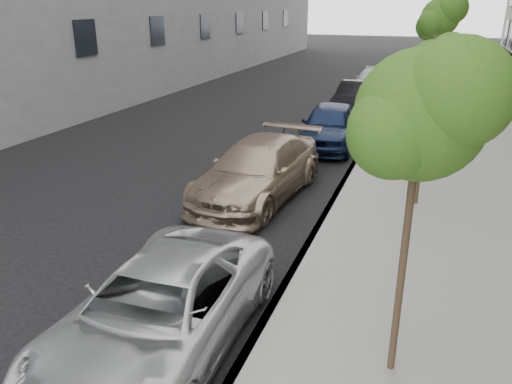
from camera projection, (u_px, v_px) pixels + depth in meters
The scene contains 10 objects.
sidewalk at pixel (453, 100), 26.46m from camera, with size 6.40×72.00×0.14m, color gray.
curb at pixel (393, 96), 27.44m from camera, with size 0.15×72.00×0.14m, color #9E9B93.
tree_near at pixel (423, 115), 5.69m from camera, with size 1.84×1.64×4.47m.
tree_mid at pixel (433, 67), 11.48m from camera, with size 1.61×1.41×4.17m.
tree_far at pixel (441, 18), 16.88m from camera, with size 1.65×1.45×5.11m.
minivan at pixel (159, 311), 7.30m from camera, with size 2.27×4.93×1.37m, color silver.
suv at pixel (258, 170), 13.20m from camera, with size 2.14×5.25×1.52m, color tan.
sedan_blue at pixel (329, 125), 17.93m from camera, with size 1.83×4.55×1.55m, color #111C39.
sedan_black at pixel (356, 98), 23.27m from camera, with size 1.55×4.46×1.47m, color black.
sedan_rear at pixel (372, 81), 29.07m from camera, with size 1.79×4.41×1.28m, color #A2A4AA.
Camera 1 is at (3.32, -4.45, 4.91)m, focal length 35.00 mm.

